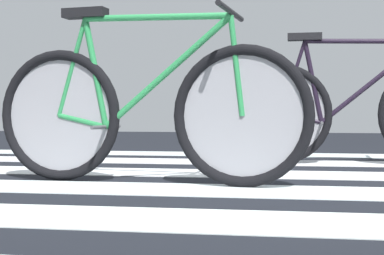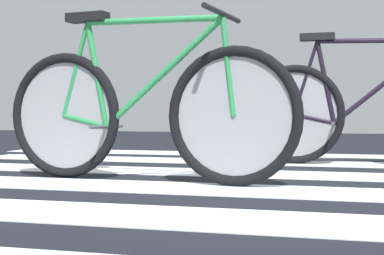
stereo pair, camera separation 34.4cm
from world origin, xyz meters
TOP-DOWN VIEW (x-y plane):
  - ground at (0.00, 0.00)m, footprint 18.00×14.00m
  - crosswalk_markings at (0.02, -0.24)m, footprint 5.44×4.99m
  - bicycle_1_of_2 at (-0.71, -0.03)m, footprint 1.73×0.52m
  - bicycle_2_of_2 at (0.50, 1.22)m, footprint 1.74×0.52m

SIDE VIEW (x-z plane):
  - ground at x=0.00m, z-range 0.00..0.02m
  - crosswalk_markings at x=0.02m, z-range 0.02..0.02m
  - bicycle_1_of_2 at x=-0.71m, z-range -0.06..0.87m
  - bicycle_2_of_2 at x=0.50m, z-range -0.06..0.87m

